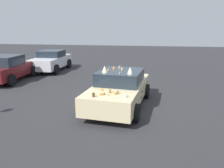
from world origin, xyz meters
name	(u,v)px	position (x,y,z in m)	size (l,w,h in m)	color
ground_plane	(119,106)	(0.00, 0.00, 0.00)	(60.00, 60.00, 0.00)	#2D2D30
art_car_decorated	(120,89)	(0.03, 0.00, 0.71)	(4.59, 2.41, 1.70)	beige
parked_sedan_behind_right	(8,68)	(3.25, 7.10, 0.75)	(4.14, 2.13, 1.52)	#5B1419
parked_sedan_behind_left	(51,61)	(6.72, 5.95, 0.73)	(4.15, 2.03, 1.46)	silver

